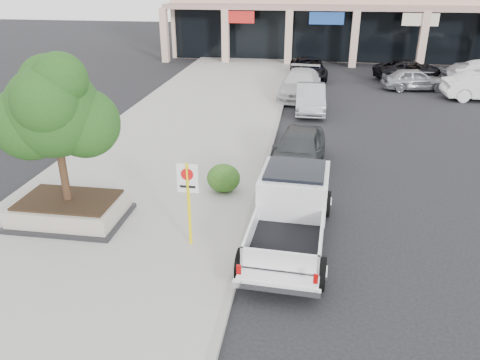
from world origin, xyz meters
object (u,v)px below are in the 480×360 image
curb_car_a (298,149)px  curb_car_b (310,98)px  lot_car_a (415,79)px  planter (70,210)px  planter_tree (61,110)px  lot_car_e (473,73)px  pickup_truck (290,214)px  curb_car_c (300,84)px  no_parking_sign (188,193)px  lot_car_d (411,70)px  curb_car_d (308,68)px

curb_car_a → curb_car_b: bearing=93.8°
lot_car_a → planter: bearing=137.4°
planter_tree → lot_car_e: planter_tree is taller
lot_car_a → pickup_truck: bearing=152.5°
planter → curb_car_c: 17.52m
no_parking_sign → pickup_truck: (2.59, 0.70, -0.74)m
curb_car_b → lot_car_d: size_ratio=0.86×
curb_car_b → planter: bearing=-118.5°
planter_tree → lot_car_a: planter_tree is taller
planter → lot_car_d: 25.89m
curb_car_a → lot_car_d: (6.95, 16.85, -0.07)m
curb_car_b → lot_car_a: bearing=41.1°
lot_car_d → planter_tree: bearing=134.5°
pickup_truck → curb_car_a: pickup_truck is taller
planter_tree → lot_car_d: 25.83m
curb_car_d → lot_car_e: bearing=-8.3°
curb_car_c → curb_car_d: (0.36, 5.54, -0.09)m
curb_car_a → curb_car_c: curb_car_c is taller
planter → curb_car_c: curb_car_c is taller
lot_car_a → curb_car_b: bearing=124.5°
lot_car_a → lot_car_e: (4.09, 2.28, 0.07)m
planter_tree → curb_car_b: 15.03m
pickup_truck → lot_car_d: pickup_truck is taller
planter → curb_car_a: curb_car_a is taller
lot_car_e → no_parking_sign: bearing=138.9°
planter → curb_car_d: (6.41, 21.98, 0.21)m
pickup_truck → lot_car_a: 20.49m
lot_car_e → pickup_truck: bearing=143.3°
curb_car_c → lot_car_d: size_ratio=1.08×
planter → curb_car_b: bearing=63.4°
curb_car_d → no_parking_sign: bearing=-102.9°
lot_car_a → lot_car_e: size_ratio=0.90×
planter → lot_car_e: lot_car_e is taller
no_parking_sign → curb_car_c: size_ratio=0.43×
planter_tree → pickup_truck: planter_tree is taller
planter_tree → lot_car_d: planter_tree is taller
pickup_truck → lot_car_e: size_ratio=1.29×
no_parking_sign → lot_car_a: bearing=65.2°
planter → lot_car_a: lot_car_a is taller
curb_car_a → lot_car_e: curb_car_a is taller
planter → lot_car_a: 23.33m
curb_car_a → curb_car_d: bearing=95.9°
no_parking_sign → curb_car_c: no_parking_sign is taller
planter → lot_car_e: size_ratio=0.73×
no_parking_sign → curb_car_a: size_ratio=0.52×
no_parking_sign → planter_tree: bearing=166.3°
no_parking_sign → curb_car_b: 14.46m
no_parking_sign → curb_car_d: 22.88m
pickup_truck → curb_car_c: pickup_truck is taller
planter_tree → curb_car_d: (6.28, 21.82, -2.73)m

